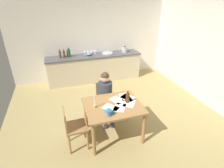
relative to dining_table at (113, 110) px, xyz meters
name	(u,v)px	position (x,y,z in m)	size (l,w,h in m)	color
ground_plane	(115,117)	(0.25, 0.58, -0.66)	(5.20, 5.20, 0.04)	tan
wall_back	(91,40)	(0.25, 3.18, 0.66)	(5.20, 0.12, 2.60)	silver
wall_right	(213,56)	(2.85, 0.58, 0.66)	(0.12, 5.20, 2.60)	silver
kitchen_counter	(95,68)	(0.25, 2.82, -0.19)	(3.12, 0.64, 0.90)	beige
dining_table	(113,110)	(0.00, 0.00, 0.00)	(1.11, 0.94, 0.76)	#9E7042
chair_at_table	(105,99)	(0.02, 0.71, -0.16)	(0.43, 0.43, 0.86)	#9E7042
person_seated	(106,95)	(0.01, 0.56, 0.04)	(0.34, 0.61, 1.19)	#333842
chair_side_empty	(73,126)	(-0.82, -0.08, -0.15)	(0.41, 0.41, 0.88)	#9E7042
coffee_mug	(110,113)	(-0.16, -0.30, 0.17)	(0.12, 0.08, 0.10)	#33598C
candlestick	(95,104)	(-0.36, 0.02, 0.19)	(0.06, 0.06, 0.25)	gold
book_magazine	(110,112)	(-0.14, -0.22, 0.13)	(0.12, 0.20, 0.03)	teal
paper_letter	(125,97)	(0.34, 0.22, 0.12)	(0.21, 0.30, 0.00)	white
paper_bill	(117,100)	(0.13, 0.14, 0.12)	(0.21, 0.30, 0.00)	white
paper_envelope	(111,108)	(-0.08, -0.09, 0.12)	(0.21, 0.30, 0.00)	white
paper_receipt	(129,103)	(0.32, -0.04, 0.12)	(0.21, 0.30, 0.00)	white
paper_notice	(128,98)	(0.38, 0.17, 0.12)	(0.21, 0.30, 0.00)	white
paper_flyer	(120,107)	(0.09, -0.12, 0.12)	(0.21, 0.30, 0.00)	white
wine_bottle_on_table	(128,98)	(0.31, 0.00, 0.22)	(0.08, 0.08, 0.25)	#593319
sink_unit	(107,53)	(0.71, 2.82, 0.28)	(0.36, 0.36, 0.24)	#B2B7BC
bottle_oil	(60,54)	(-0.83, 2.86, 0.38)	(0.06, 0.06, 0.28)	#593319
bottle_vinegar	(64,54)	(-0.70, 2.85, 0.37)	(0.07, 0.07, 0.26)	#593319
bottle_wine_red	(68,54)	(-0.58, 2.89, 0.36)	(0.07, 0.07, 0.25)	#593319
bottle_sauce	(69,53)	(-0.54, 2.86, 0.39)	(0.08, 0.08, 0.30)	#194C23
mixing_bowl	(89,54)	(0.10, 2.85, 0.30)	(0.20, 0.20, 0.09)	#668C99
stovetop_kettle	(125,49)	(1.33, 2.82, 0.36)	(0.18, 0.18, 0.22)	#B7BABF
wine_glass_near_sink	(95,50)	(0.31, 2.97, 0.37)	(0.07, 0.07, 0.15)	silver
wine_glass_by_kettle	(92,51)	(0.20, 2.97, 0.37)	(0.07, 0.07, 0.15)	silver
wine_glass_back_left	(88,51)	(0.08, 2.97, 0.37)	(0.07, 0.07, 0.15)	silver
wine_glass_back_right	(85,51)	(-0.03, 2.97, 0.37)	(0.07, 0.07, 0.15)	silver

